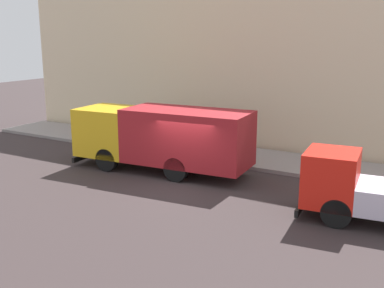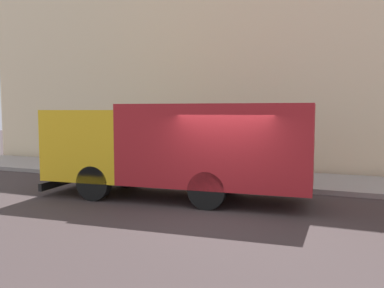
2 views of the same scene
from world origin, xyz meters
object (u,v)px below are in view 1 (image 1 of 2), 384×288
Objects in this scene: small_flatbed_truck at (372,191)px; pedestrian_standing at (196,135)px; large_utility_truck at (162,136)px; street_sign_post at (214,128)px; pedestrian_walking at (177,125)px.

pedestrian_standing is at bearing 56.93° from small_flatbed_truck.
street_sign_post is (2.41, -1.30, 0.02)m from large_utility_truck.
pedestrian_standing is 1.67m from street_sign_post.
small_flatbed_truck is at bearing -123.46° from pedestrian_walking.
small_flatbed_truck is at bearing -124.91° from pedestrian_standing.
pedestrian_walking is at bearing 55.09° from small_flatbed_truck.
large_utility_truck reaches higher than pedestrian_walking.
pedestrian_walking is at bearing 20.42° from large_utility_truck.
pedestrian_standing is (-1.54, -2.09, -0.05)m from pedestrian_walking.
pedestrian_standing is 0.67× the size of street_sign_post.
small_flatbed_truck is at bearing -103.61° from large_utility_truck.
street_sign_post reaches higher than small_flatbed_truck.
large_utility_truck is 5.20m from pedestrian_walking.
street_sign_post reaches higher than pedestrian_standing.
street_sign_post is (3.88, 7.61, 0.56)m from small_flatbed_truck.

